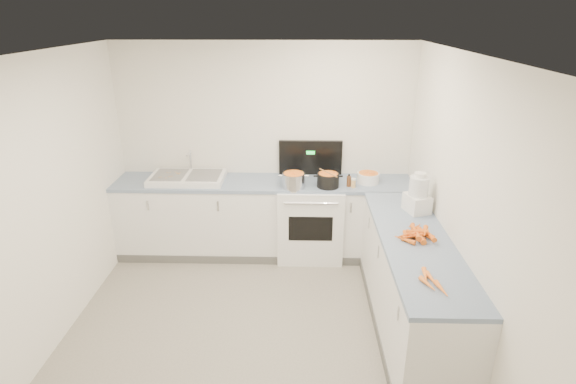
{
  "coord_description": "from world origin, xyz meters",
  "views": [
    {
      "loc": [
        0.41,
        -3.22,
        2.8
      ],
      "look_at": [
        0.3,
        1.1,
        1.05
      ],
      "focal_mm": 28.0,
      "sensor_mm": 36.0,
      "label": 1
    }
  ],
  "objects_px": {
    "spice_jar": "(353,184)",
    "mixing_bowl": "(368,178)",
    "food_processor": "(418,195)",
    "black_pot": "(328,181)",
    "sink": "(187,178)",
    "steel_pot": "(294,181)",
    "stove": "(310,218)",
    "extract_bottle": "(349,181)"
  },
  "relations": [
    {
      "from": "extract_bottle",
      "to": "spice_jar",
      "type": "height_order",
      "value": "extract_bottle"
    },
    {
      "from": "black_pot",
      "to": "food_processor",
      "type": "distance_m",
      "value": 1.07
    },
    {
      "from": "black_pot",
      "to": "spice_jar",
      "type": "bearing_deg",
      "value": -2.59
    },
    {
      "from": "mixing_bowl",
      "to": "spice_jar",
      "type": "xyz_separation_m",
      "value": [
        -0.19,
        -0.16,
        -0.01
      ]
    },
    {
      "from": "food_processor",
      "to": "steel_pot",
      "type": "bearing_deg",
      "value": 153.01
    },
    {
      "from": "stove",
      "to": "spice_jar",
      "type": "distance_m",
      "value": 0.72
    },
    {
      "from": "sink",
      "to": "steel_pot",
      "type": "xyz_separation_m",
      "value": [
        1.25,
        -0.19,
        0.04
      ]
    },
    {
      "from": "stove",
      "to": "black_pot",
      "type": "xyz_separation_m",
      "value": [
        0.19,
        -0.14,
        0.53
      ]
    },
    {
      "from": "black_pot",
      "to": "sink",
      "type": "bearing_deg",
      "value": 174.58
    },
    {
      "from": "stove",
      "to": "spice_jar",
      "type": "height_order",
      "value": "stove"
    },
    {
      "from": "stove",
      "to": "sink",
      "type": "xyz_separation_m",
      "value": [
        -1.45,
        0.02,
        0.5
      ]
    },
    {
      "from": "black_pot",
      "to": "extract_bottle",
      "type": "relative_size",
      "value": 2.02
    },
    {
      "from": "sink",
      "to": "black_pot",
      "type": "relative_size",
      "value": 3.46
    },
    {
      "from": "black_pot",
      "to": "mixing_bowl",
      "type": "height_order",
      "value": "black_pot"
    },
    {
      "from": "stove",
      "to": "mixing_bowl",
      "type": "relative_size",
      "value": 5.3
    },
    {
      "from": "stove",
      "to": "spice_jar",
      "type": "relative_size",
      "value": 15.03
    },
    {
      "from": "spice_jar",
      "to": "mixing_bowl",
      "type": "bearing_deg",
      "value": 40.04
    },
    {
      "from": "sink",
      "to": "steel_pot",
      "type": "height_order",
      "value": "sink"
    },
    {
      "from": "steel_pot",
      "to": "food_processor",
      "type": "distance_m",
      "value": 1.39
    },
    {
      "from": "mixing_bowl",
      "to": "sink",
      "type": "bearing_deg",
      "value": 179.71
    },
    {
      "from": "sink",
      "to": "food_processor",
      "type": "distance_m",
      "value": 2.62
    },
    {
      "from": "black_pot",
      "to": "extract_bottle",
      "type": "bearing_deg",
      "value": 4.63
    },
    {
      "from": "extract_bottle",
      "to": "spice_jar",
      "type": "relative_size",
      "value": 1.36
    },
    {
      "from": "steel_pot",
      "to": "mixing_bowl",
      "type": "distance_m",
      "value": 0.88
    },
    {
      "from": "food_processor",
      "to": "black_pot",
      "type": "bearing_deg",
      "value": 141.98
    },
    {
      "from": "steel_pot",
      "to": "black_pot",
      "type": "xyz_separation_m",
      "value": [
        0.39,
        0.03,
        -0.01
      ]
    },
    {
      "from": "sink",
      "to": "black_pot",
      "type": "height_order",
      "value": "sink"
    },
    {
      "from": "sink",
      "to": "mixing_bowl",
      "type": "distance_m",
      "value": 2.12
    },
    {
      "from": "extract_bottle",
      "to": "sink",
      "type": "bearing_deg",
      "value": 175.84
    },
    {
      "from": "extract_bottle",
      "to": "black_pot",
      "type": "bearing_deg",
      "value": -175.37
    },
    {
      "from": "spice_jar",
      "to": "sink",
      "type": "bearing_deg",
      "value": 175.0
    },
    {
      "from": "steel_pot",
      "to": "mixing_bowl",
      "type": "xyz_separation_m",
      "value": [
        0.86,
        0.18,
        -0.02
      ]
    },
    {
      "from": "steel_pot",
      "to": "spice_jar",
      "type": "xyz_separation_m",
      "value": [
        0.68,
        0.02,
        -0.03
      ]
    },
    {
      "from": "spice_jar",
      "to": "stove",
      "type": "bearing_deg",
      "value": 162.26
    },
    {
      "from": "sink",
      "to": "spice_jar",
      "type": "relative_size",
      "value": 9.51
    },
    {
      "from": "extract_bottle",
      "to": "steel_pot",
      "type": "bearing_deg",
      "value": -175.4
    },
    {
      "from": "stove",
      "to": "food_processor",
      "type": "distance_m",
      "value": 1.46
    },
    {
      "from": "steel_pot",
      "to": "extract_bottle",
      "type": "xyz_separation_m",
      "value": [
        0.63,
        0.05,
        -0.01
      ]
    },
    {
      "from": "steel_pot",
      "to": "sink",
      "type": "bearing_deg",
      "value": 171.51
    },
    {
      "from": "food_processor",
      "to": "stove",
      "type": "bearing_deg",
      "value": 142.34
    },
    {
      "from": "steel_pot",
      "to": "black_pot",
      "type": "relative_size",
      "value": 1.04
    },
    {
      "from": "mixing_bowl",
      "to": "spice_jar",
      "type": "height_order",
      "value": "mixing_bowl"
    }
  ]
}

